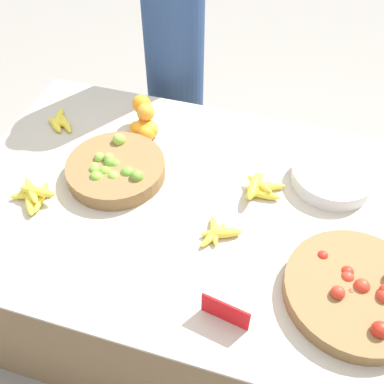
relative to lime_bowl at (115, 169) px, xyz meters
The scene contains 12 objects.
ground_plane 0.83m from the lime_bowl, ahead, with size 12.00×12.00×0.00m, color gray.
market_table 0.52m from the lime_bowl, ahead, with size 1.78×1.18×0.73m.
lime_bowl is the anchor object (origin of this frame).
tomato_basket 0.97m from the lime_bowl, 16.91° to the right, with size 0.44×0.44×0.09m.
orange_pile 0.29m from the lime_bowl, 87.88° to the left, with size 0.14×0.19×0.14m.
metal_bowl 0.84m from the lime_bowl, 14.22° to the left, with size 0.31×0.31×0.06m.
price_sign 0.73m from the lime_bowl, 40.43° to the right, with size 0.15×0.03×0.09m.
banana_bunch_front_center 0.56m from the lime_bowl, ahead, with size 0.16×0.19×0.06m.
banana_bunch_front_left 0.32m from the lime_bowl, 138.76° to the right, with size 0.18×0.18×0.06m.
banana_bunch_front_right 0.43m from the lime_bowl, 148.65° to the left, with size 0.15×0.17×0.03m.
banana_bunch_middle_left 0.49m from the lime_bowl, 20.68° to the right, with size 0.14×0.15×0.04m.
vendor_person 0.80m from the lime_bowl, 91.69° to the left, with size 0.30×0.30×1.74m.
Camera 1 is at (0.33, -1.07, 1.97)m, focal length 42.00 mm.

